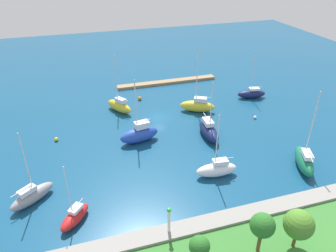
{
  "coord_description": "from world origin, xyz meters",
  "views": [
    {
      "loc": [
        15.81,
        57.59,
        31.86
      ],
      "look_at": [
        0.0,
        6.65,
        1.5
      ],
      "focal_mm": 34.3,
      "sensor_mm": 36.0,
      "label": 1
    }
  ],
  "objects_px": {
    "mooring_buoy_orange": "(140,98)",
    "sailboat_yellow_center_basin": "(198,106)",
    "pier_dock": "(167,82)",
    "sailboat_navy_lone_north": "(252,93)",
    "sailboat_red_lone_south": "(75,216)",
    "sailboat_yellow_by_breakwater": "(119,106)",
    "sailboat_white_east_end": "(217,169)",
    "harbor_beacon": "(169,218)",
    "sailboat_navy_outer_mooring": "(209,130)",
    "mooring_buoy_yellow": "(56,139)",
    "park_tree_east": "(299,225)",
    "park_tree_mideast": "(199,246)",
    "sailboat_gray_west_end": "(32,195)",
    "mooring_buoy_white": "(255,117)",
    "park_tree_midwest": "(262,226)",
    "sailboat_green_off_beacon": "(304,160)",
    "sailboat_blue_far_north": "(139,134)"
  },
  "relations": [
    {
      "from": "sailboat_navy_outer_mooring",
      "to": "sailboat_gray_west_end",
      "type": "xyz_separation_m",
      "value": [
        30.82,
        9.03,
        -0.2
      ]
    },
    {
      "from": "sailboat_yellow_by_breakwater",
      "to": "mooring_buoy_yellow",
      "type": "bearing_deg",
      "value": 90.33
    },
    {
      "from": "pier_dock",
      "to": "sailboat_red_lone_south",
      "type": "height_order",
      "value": "sailboat_red_lone_south"
    },
    {
      "from": "pier_dock",
      "to": "mooring_buoy_white",
      "type": "height_order",
      "value": "pier_dock"
    },
    {
      "from": "harbor_beacon",
      "to": "sailboat_green_off_beacon",
      "type": "relative_size",
      "value": 0.28
    },
    {
      "from": "sailboat_white_east_end",
      "to": "mooring_buoy_orange",
      "type": "relative_size",
      "value": 12.5
    },
    {
      "from": "park_tree_midwest",
      "to": "pier_dock",
      "type": "bearing_deg",
      "value": -95.99
    },
    {
      "from": "sailboat_red_lone_south",
      "to": "mooring_buoy_yellow",
      "type": "bearing_deg",
      "value": -133.82
    },
    {
      "from": "park_tree_east",
      "to": "pier_dock",
      "type": "bearing_deg",
      "value": -91.46
    },
    {
      "from": "sailboat_red_lone_south",
      "to": "harbor_beacon",
      "type": "bearing_deg",
      "value": 100.34
    },
    {
      "from": "park_tree_mideast",
      "to": "sailboat_navy_lone_north",
      "type": "height_order",
      "value": "sailboat_navy_lone_north"
    },
    {
      "from": "harbor_beacon",
      "to": "sailboat_yellow_center_basin",
      "type": "distance_m",
      "value": 35.32
    },
    {
      "from": "sailboat_red_lone_south",
      "to": "sailboat_yellow_by_breakwater",
      "type": "distance_m",
      "value": 32.02
    },
    {
      "from": "mooring_buoy_orange",
      "to": "sailboat_yellow_center_basin",
      "type": "bearing_deg",
      "value": 138.39
    },
    {
      "from": "park_tree_midwest",
      "to": "sailboat_gray_west_end",
      "type": "xyz_separation_m",
      "value": [
        25.48,
        -17.43,
        -3.78
      ]
    },
    {
      "from": "sailboat_red_lone_south",
      "to": "mooring_buoy_white",
      "type": "distance_m",
      "value": 41.78
    },
    {
      "from": "mooring_buoy_white",
      "to": "mooring_buoy_yellow",
      "type": "relative_size",
      "value": 0.85
    },
    {
      "from": "sailboat_navy_outer_mooring",
      "to": "sailboat_navy_lone_north",
      "type": "bearing_deg",
      "value": 131.85
    },
    {
      "from": "pier_dock",
      "to": "mooring_buoy_white",
      "type": "distance_m",
      "value": 26.88
    },
    {
      "from": "park_tree_midwest",
      "to": "mooring_buoy_white",
      "type": "relative_size",
      "value": 8.75
    },
    {
      "from": "pier_dock",
      "to": "sailboat_white_east_end",
      "type": "relative_size",
      "value": 2.42
    },
    {
      "from": "sailboat_white_east_end",
      "to": "sailboat_navy_lone_north",
      "type": "relative_size",
      "value": 0.95
    },
    {
      "from": "park_tree_east",
      "to": "sailboat_green_off_beacon",
      "type": "xyz_separation_m",
      "value": [
        -11.82,
        -13.49,
        -2.96
      ]
    },
    {
      "from": "pier_dock",
      "to": "park_tree_midwest",
      "type": "bearing_deg",
      "value": 84.01
    },
    {
      "from": "pier_dock",
      "to": "sailboat_red_lone_south",
      "type": "relative_size",
      "value": 2.86
    },
    {
      "from": "harbor_beacon",
      "to": "sailboat_gray_west_end",
      "type": "relative_size",
      "value": 0.33
    },
    {
      "from": "sailboat_gray_west_end",
      "to": "mooring_buoy_white",
      "type": "xyz_separation_m",
      "value": [
        -43.02,
        -12.72,
        -0.83
      ]
    },
    {
      "from": "harbor_beacon",
      "to": "park_tree_midwest",
      "type": "height_order",
      "value": "park_tree_midwest"
    },
    {
      "from": "sailboat_gray_west_end",
      "to": "sailboat_blue_far_north",
      "type": "height_order",
      "value": "sailboat_blue_far_north"
    },
    {
      "from": "sailboat_blue_far_north",
      "to": "sailboat_navy_lone_north",
      "type": "relative_size",
      "value": 1.07
    },
    {
      "from": "pier_dock",
      "to": "sailboat_navy_lone_north",
      "type": "height_order",
      "value": "sailboat_navy_lone_north"
    },
    {
      "from": "park_tree_mideast",
      "to": "mooring_buoy_yellow",
      "type": "bearing_deg",
      "value": -65.85
    },
    {
      "from": "park_tree_mideast",
      "to": "sailboat_gray_west_end",
      "type": "xyz_separation_m",
      "value": [
        18.12,
        -17.3,
        -2.93
      ]
    },
    {
      "from": "mooring_buoy_orange",
      "to": "pier_dock",
      "type": "bearing_deg",
      "value": -138.79
    },
    {
      "from": "mooring_buoy_white",
      "to": "sailboat_white_east_end",
      "type": "bearing_deg",
      "value": 43.58
    },
    {
      "from": "pier_dock",
      "to": "park_tree_mideast",
      "type": "distance_m",
      "value": 55.81
    },
    {
      "from": "pier_dock",
      "to": "park_tree_mideast",
      "type": "relative_size",
      "value": 6.08
    },
    {
      "from": "sailboat_green_off_beacon",
      "to": "park_tree_midwest",
      "type": "bearing_deg",
      "value": 151.4
    },
    {
      "from": "harbor_beacon",
      "to": "sailboat_navy_outer_mooring",
      "type": "relative_size",
      "value": 0.33
    },
    {
      "from": "sailboat_blue_far_north",
      "to": "sailboat_white_east_end",
      "type": "xyz_separation_m",
      "value": [
        -9.28,
        13.46,
        -0.35
      ]
    },
    {
      "from": "park_tree_east",
      "to": "sailboat_white_east_end",
      "type": "distance_m",
      "value": 16.35
    },
    {
      "from": "mooring_buoy_yellow",
      "to": "park_tree_midwest",
      "type": "bearing_deg",
      "value": 123.71
    },
    {
      "from": "mooring_buoy_yellow",
      "to": "mooring_buoy_orange",
      "type": "distance_m",
      "value": 22.81
    },
    {
      "from": "sailboat_yellow_center_basin",
      "to": "sailboat_green_off_beacon",
      "type": "bearing_deg",
      "value": 137.61
    },
    {
      "from": "sailboat_yellow_center_basin",
      "to": "sailboat_green_off_beacon",
      "type": "xyz_separation_m",
      "value": [
        -8.87,
        23.95,
        0.06
      ]
    },
    {
      "from": "park_tree_east",
      "to": "mooring_buoy_orange",
      "type": "bearing_deg",
      "value": -80.63
    },
    {
      "from": "sailboat_yellow_by_breakwater",
      "to": "sailboat_white_east_end",
      "type": "bearing_deg",
      "value": 169.74
    },
    {
      "from": "sailboat_yellow_center_basin",
      "to": "sailboat_yellow_by_breakwater",
      "type": "xyz_separation_m",
      "value": [
        16.19,
        -5.04,
        -0.04
      ]
    },
    {
      "from": "sailboat_red_lone_south",
      "to": "sailboat_yellow_by_breakwater",
      "type": "relative_size",
      "value": 0.74
    },
    {
      "from": "pier_dock",
      "to": "mooring_buoy_white",
      "type": "xyz_separation_m",
      "value": [
        -11.85,
        24.12,
        -0.02
      ]
    }
  ]
}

